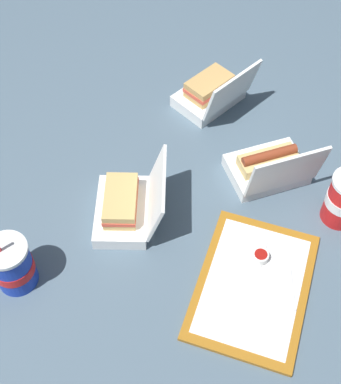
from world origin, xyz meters
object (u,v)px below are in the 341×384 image
Objects in this scene: food_tray at (253,286)px; plastic_fork at (291,289)px; soda_cup_left at (12,265)px; clamshell_sandwich_corner at (125,206)px; clamshell_hotdog_front at (269,167)px; ketchup_cup at (260,256)px; clamshell_sandwich_back at (211,93)px.

plastic_fork is (-0.01, 0.09, 0.01)m from food_tray.
soda_cup_left is at bearing -74.41° from food_tray.
soda_cup_left is (0.17, -0.63, 0.06)m from plastic_fork.
food_tray is 0.38m from clamshell_sandwich_corner.
clamshell_sandwich_corner is (-0.10, -0.36, 0.04)m from food_tray.
clamshell_hotdog_front reaches higher than food_tray.
soda_cup_left is at bearing -45.80° from clamshell_hotdog_front.
ketchup_cup reaches higher than plastic_fork.
clamshell_sandwich_back is at bearing -155.58° from food_tray.
clamshell_hotdog_front is 1.34× the size of soda_cup_left.
ketchup_cup is at bearing 7.34° from clamshell_hotdog_front.
clamshell_sandwich_corner reaches higher than plastic_fork.
plastic_fork is at bearing 104.68° from soda_cup_left.
clamshell_hotdog_front is 0.71m from soda_cup_left.
clamshell_hotdog_front is (-0.33, -0.12, 0.03)m from plastic_fork.
clamshell_hotdog_front is at bearing 126.57° from clamshell_sandwich_corner.
clamshell_sandwich_corner is at bearing -105.71° from food_tray.
clamshell_sandwich_back is 0.95× the size of clamshell_hotdog_front.
clamshell_sandwich_corner is (-0.09, -0.45, 0.03)m from plastic_fork.
clamshell_sandwich_corner is 1.24× the size of soda_cup_left.
ketchup_cup is at bearing 85.37° from clamshell_sandwich_corner.
soda_cup_left reaches higher than food_tray.
soda_cup_left is (0.15, -0.55, 0.06)m from food_tray.
food_tray is 0.09m from plastic_fork.
clamshell_sandwich_back is (-0.58, -0.26, 0.04)m from food_tray.
food_tray is at bearing 5.78° from clamshell_hotdog_front.
plastic_fork is 0.35m from clamshell_hotdog_front.
clamshell_sandwich_corner reaches higher than ketchup_cup.
plastic_fork is 0.43× the size of clamshell_sandwich_back.
plastic_fork is 0.46m from clamshell_sandwich_corner.
plastic_fork is 0.66m from soda_cup_left.
food_tray is at bearing -0.13° from ketchup_cup.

